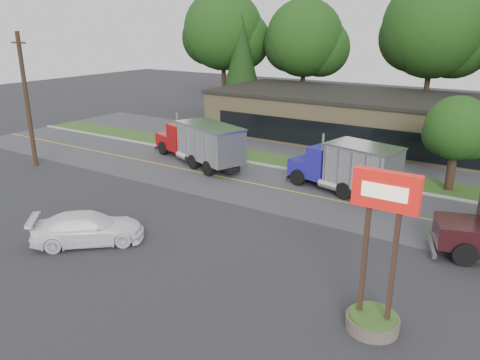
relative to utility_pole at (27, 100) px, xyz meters
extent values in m
plane|color=#37373D|center=(18.00, -3.50, -5.09)|extent=(140.00, 140.00, 0.00)
cube|color=#525257|center=(18.00, 5.50, -5.09)|extent=(60.00, 8.00, 0.02)
cube|color=gold|center=(18.00, 5.50, -5.09)|extent=(60.00, 0.12, 0.01)
cube|color=#9E9E99|center=(18.00, 9.70, -5.09)|extent=(60.00, 0.30, 0.12)
cube|color=#2F501B|center=(18.00, 11.50, -5.09)|extent=(60.00, 3.40, 0.03)
cube|color=#525257|center=(18.00, 16.50, -5.09)|extent=(60.00, 7.00, 0.02)
cube|color=#96845C|center=(20.00, 22.50, -3.09)|extent=(32.00, 12.00, 4.00)
cylinder|color=#382619|center=(0.00, 0.00, -0.09)|extent=(0.32, 0.32, 10.00)
cube|color=#382619|center=(0.00, 0.00, 4.11)|extent=(1.60, 0.12, 0.12)
cylinder|color=#6B6054|center=(28.50, -6.00, -4.84)|extent=(1.90, 1.90, 0.50)
cylinder|color=#2F501B|center=(28.50, -6.00, -4.54)|extent=(1.70, 1.70, 0.10)
cube|color=#332116|center=(28.00, -6.00, -2.49)|extent=(0.16, 0.16, 5.00)
cube|color=#332116|center=(29.00, -6.00, -2.49)|extent=(0.16, 0.16, 5.00)
cube|color=red|center=(28.50, -6.00, 0.21)|extent=(2.20, 0.35, 1.30)
cube|color=beige|center=(28.50, -6.19, 0.21)|extent=(1.50, 0.04, 0.50)
cube|color=beige|center=(28.50, -5.81, 0.21)|extent=(1.50, 0.04, 0.50)
cylinder|color=#382619|center=(-2.00, 28.50, -2.46)|extent=(0.56, 0.56, 5.27)
sphere|color=#17370F|center=(-2.00, 28.50, 4.69)|extent=(9.63, 9.63, 9.63)
sphere|color=#17370F|center=(-0.19, 29.70, 3.49)|extent=(7.22, 7.22, 7.22)
sphere|color=black|center=(-3.51, 27.60, 3.79)|extent=(6.62, 6.62, 6.62)
cylinder|color=#382619|center=(8.00, 30.50, -2.68)|extent=(0.56, 0.56, 4.83)
sphere|color=#17370F|center=(8.00, 30.50, 3.87)|extent=(8.83, 8.83, 8.83)
sphere|color=#17370F|center=(9.66, 31.60, 2.77)|extent=(6.62, 6.62, 6.62)
sphere|color=black|center=(6.62, 29.67, 3.05)|extent=(6.07, 6.07, 6.07)
cylinder|color=#382619|center=(22.00, 30.50, -2.34)|extent=(0.56, 0.56, 5.50)
sphere|color=#17370F|center=(22.00, 30.50, 5.11)|extent=(10.05, 10.05, 10.05)
sphere|color=#17370F|center=(23.88, 31.76, 3.86)|extent=(7.54, 7.54, 7.54)
sphere|color=black|center=(20.43, 29.56, 4.17)|extent=(6.91, 6.91, 6.91)
cylinder|color=#382619|center=(2.00, 26.50, -4.59)|extent=(0.44, 0.44, 1.00)
cone|color=black|center=(2.00, 26.50, 1.38)|extent=(5.18, 5.18, 10.59)
cylinder|color=#382619|center=(28.00, 11.50, -3.97)|extent=(0.56, 0.56, 2.25)
sphere|color=#17370F|center=(28.00, 11.50, -0.92)|extent=(4.11, 4.11, 4.11)
sphere|color=#17370F|center=(28.77, 12.01, -1.43)|extent=(3.08, 3.08, 3.08)
sphere|color=black|center=(27.36, 11.11, -1.30)|extent=(2.83, 2.83, 2.83)
cube|color=black|center=(10.30, 7.42, -4.52)|extent=(9.34, 4.41, 0.28)
cube|color=#9D0B0B|center=(6.39, 8.94, -3.97)|extent=(2.98, 2.98, 1.10)
cube|color=#9D0B0B|center=(8.15, 8.25, -3.37)|extent=(2.43, 2.84, 2.20)
cube|color=black|center=(7.47, 8.52, -2.97)|extent=(0.81, 1.98, 0.90)
cube|color=silver|center=(11.86, 6.82, -3.07)|extent=(6.27, 4.41, 2.50)
cube|color=silver|center=(11.86, 6.82, -1.77)|extent=(6.47, 4.61, 0.12)
cylinder|color=black|center=(7.00, 9.93, -4.52)|extent=(1.15, 0.72, 1.10)
cylinder|color=black|center=(6.17, 7.79, -4.52)|extent=(1.15, 0.72, 1.10)
cylinder|color=black|center=(12.67, 7.74, -4.52)|extent=(1.15, 0.72, 1.10)
cylinder|color=black|center=(11.83, 5.59, -4.52)|extent=(1.15, 0.72, 1.10)
cube|color=black|center=(22.33, 7.28, -4.52)|extent=(7.15, 2.61, 0.28)
cube|color=#201A93|center=(19.32, 7.99, -3.97)|extent=(2.18, 2.63, 1.10)
cube|color=#201A93|center=(20.68, 7.67, -3.37)|extent=(1.76, 2.62, 2.20)
cube|color=black|center=(20.15, 7.80, -2.97)|extent=(0.54, 2.06, 0.90)
cube|color=silver|center=(23.53, 7.00, -3.07)|extent=(4.71, 3.41, 2.50)
cube|color=silver|center=(23.53, 7.00, -1.77)|extent=(4.89, 3.59, 0.12)
cylinder|color=black|center=(19.74, 9.08, -4.52)|extent=(1.15, 0.59, 1.10)
cylinder|color=black|center=(19.21, 6.84, -4.52)|extent=(1.15, 0.59, 1.10)
cylinder|color=black|center=(24.10, 8.04, -4.52)|extent=(1.15, 0.59, 1.10)
cylinder|color=black|center=(23.57, 5.81, -4.52)|extent=(1.15, 0.59, 1.10)
cube|color=black|center=(30.00, 1.90, -3.97)|extent=(2.60, 2.80, 1.10)
cylinder|color=black|center=(29.82, 3.05, -4.52)|extent=(1.15, 0.67, 1.10)
cylinder|color=black|center=(30.52, 0.86, -4.52)|extent=(1.15, 0.67, 1.10)
imported|color=white|center=(14.32, -6.83, -4.30)|extent=(5.46, 5.35, 1.58)
camera|label=1|loc=(32.30, -20.61, 5.34)|focal=35.00mm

